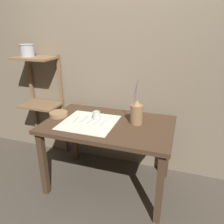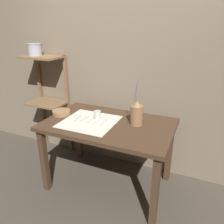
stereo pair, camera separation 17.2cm
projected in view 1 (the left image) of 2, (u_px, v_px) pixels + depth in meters
name	position (u px, v px, depth m)	size (l,w,h in m)	color
ground_plane	(109.00, 183.00, 2.41)	(12.00, 12.00, 0.00)	#473F35
stone_wall_back	(123.00, 67.00, 2.41)	(7.00, 0.06, 2.40)	#7A6B56
wooden_table	(108.00, 131.00, 2.18)	(1.26, 0.79, 0.74)	#422D1E
wooden_shelf_unit	(41.00, 90.00, 2.67)	(0.47, 0.33, 1.29)	brown
linen_cloth	(89.00, 122.00, 2.15)	(0.52, 0.51, 0.00)	beige
pitcher_with_flowers	(137.00, 113.00, 2.09)	(0.12, 0.12, 0.44)	olive
wooden_bowl	(58.00, 114.00, 2.30)	(0.19, 0.19, 0.04)	#8E6B47
glass_tumbler_near	(96.00, 115.00, 2.21)	(0.07, 0.07, 0.08)	#B7C1BC
fork_inner	(76.00, 119.00, 2.21)	(0.03, 0.16, 0.00)	#A8A8AD
spoon_inner	(86.00, 118.00, 2.24)	(0.03, 0.18, 0.02)	#A8A8AD
fork_outer	(91.00, 121.00, 2.18)	(0.03, 0.16, 0.00)	#A8A8AD
spoon_outer	(99.00, 120.00, 2.20)	(0.04, 0.17, 0.02)	#A8A8AD
knife_center	(103.00, 123.00, 2.13)	(0.02, 0.16, 0.00)	#A8A8AD
metal_pot_large	(27.00, 50.00, 2.48)	(0.17, 0.17, 0.14)	#A8A8AD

